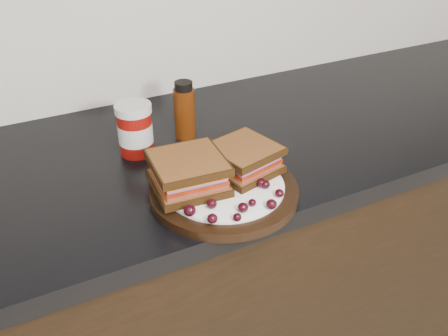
% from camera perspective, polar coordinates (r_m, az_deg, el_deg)
% --- Properties ---
extents(base_cabinets, '(3.96, 0.58, 0.86)m').
position_cam_1_polar(base_cabinets, '(1.35, -13.08, -17.88)').
color(base_cabinets, black).
rests_on(base_cabinets, ground_plane).
extents(countertop, '(3.98, 0.60, 0.04)m').
position_cam_1_polar(countertop, '(1.05, -16.02, -1.72)').
color(countertop, black).
rests_on(countertop, base_cabinets).
extents(plate, '(0.28, 0.28, 0.02)m').
position_cam_1_polar(plate, '(0.94, 0.00, -2.65)').
color(plate, black).
rests_on(plate, countertop).
extents(sandwich_left, '(0.14, 0.14, 0.06)m').
position_cam_1_polar(sandwich_left, '(0.91, -4.12, -0.53)').
color(sandwich_left, brown).
rests_on(sandwich_left, plate).
extents(sandwich_right, '(0.14, 0.14, 0.05)m').
position_cam_1_polar(sandwich_right, '(0.96, 2.28, 1.11)').
color(sandwich_right, brown).
rests_on(sandwich_right, plate).
extents(grape_0, '(0.02, 0.02, 0.02)m').
position_cam_1_polar(grape_0, '(0.85, -3.95, -4.86)').
color(grape_0, black).
rests_on(grape_0, plate).
extents(grape_1, '(0.02, 0.02, 0.02)m').
position_cam_1_polar(grape_1, '(0.86, -1.40, -4.11)').
color(grape_1, black).
rests_on(grape_1, plate).
extents(grape_2, '(0.02, 0.02, 0.02)m').
position_cam_1_polar(grape_2, '(0.83, -1.34, -5.80)').
color(grape_2, black).
rests_on(grape_2, plate).
extents(grape_3, '(0.02, 0.02, 0.01)m').
position_cam_1_polar(grape_3, '(0.84, 1.52, -5.63)').
color(grape_3, black).
rests_on(grape_3, plate).
extents(grape_4, '(0.02, 0.02, 0.02)m').
position_cam_1_polar(grape_4, '(0.86, 2.19, -4.53)').
color(grape_4, black).
rests_on(grape_4, plate).
extents(grape_5, '(0.01, 0.01, 0.01)m').
position_cam_1_polar(grape_5, '(0.87, 3.25, -3.97)').
color(grape_5, black).
rests_on(grape_5, plate).
extents(grape_6, '(0.02, 0.02, 0.02)m').
position_cam_1_polar(grape_6, '(0.87, 5.45, -4.13)').
color(grape_6, black).
rests_on(grape_6, plate).
extents(grape_7, '(0.02, 0.02, 0.02)m').
position_cam_1_polar(grape_7, '(0.90, 6.35, -2.88)').
color(grape_7, black).
rests_on(grape_7, plate).
extents(grape_8, '(0.02, 0.02, 0.02)m').
position_cam_1_polar(grape_8, '(0.92, 4.78, -1.89)').
color(grape_8, black).
rests_on(grape_8, plate).
extents(grape_9, '(0.02, 0.02, 0.02)m').
position_cam_1_polar(grape_9, '(0.92, 4.26, -1.70)').
color(grape_9, black).
rests_on(grape_9, plate).
extents(grape_10, '(0.02, 0.02, 0.02)m').
position_cam_1_polar(grape_10, '(0.97, 4.44, 0.20)').
color(grape_10, black).
rests_on(grape_10, plate).
extents(grape_11, '(0.02, 0.02, 0.02)m').
position_cam_1_polar(grape_11, '(0.96, 3.42, 0.05)').
color(grape_11, black).
rests_on(grape_11, plate).
extents(grape_12, '(0.02, 0.02, 0.02)m').
position_cam_1_polar(grape_12, '(0.98, 2.72, 0.46)').
color(grape_12, black).
rests_on(grape_12, plate).
extents(grape_13, '(0.02, 0.02, 0.02)m').
position_cam_1_polar(grape_13, '(0.96, -4.98, -0.18)').
color(grape_13, black).
rests_on(grape_13, plate).
extents(grape_14, '(0.02, 0.02, 0.02)m').
position_cam_1_polar(grape_14, '(0.93, -5.15, -1.49)').
color(grape_14, black).
rests_on(grape_14, plate).
extents(grape_15, '(0.02, 0.02, 0.02)m').
position_cam_1_polar(grape_15, '(0.91, -3.30, -1.94)').
color(grape_15, black).
rests_on(grape_15, plate).
extents(grape_16, '(0.02, 0.02, 0.01)m').
position_cam_1_polar(grape_16, '(0.88, -4.75, -3.39)').
color(grape_16, black).
rests_on(grape_16, plate).
extents(grape_17, '(0.02, 0.02, 0.02)m').
position_cam_1_polar(grape_17, '(0.94, -3.68, -0.78)').
color(grape_17, black).
rests_on(grape_17, plate).
extents(grape_18, '(0.02, 0.02, 0.02)m').
position_cam_1_polar(grape_18, '(0.92, -5.70, -1.91)').
color(grape_18, black).
rests_on(grape_18, plate).
extents(grape_19, '(0.02, 0.02, 0.02)m').
position_cam_1_polar(grape_19, '(0.91, -5.52, -2.32)').
color(grape_19, black).
rests_on(grape_19, plate).
extents(condiment_jar, '(0.10, 0.10, 0.11)m').
position_cam_1_polar(condiment_jar, '(1.07, -10.12, 4.39)').
color(condiment_jar, maroon).
rests_on(condiment_jar, countertop).
extents(oil_bottle, '(0.06, 0.06, 0.13)m').
position_cam_1_polar(oil_bottle, '(1.12, -4.54, 6.64)').
color(oil_bottle, '#4A1E07').
rests_on(oil_bottle, countertop).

